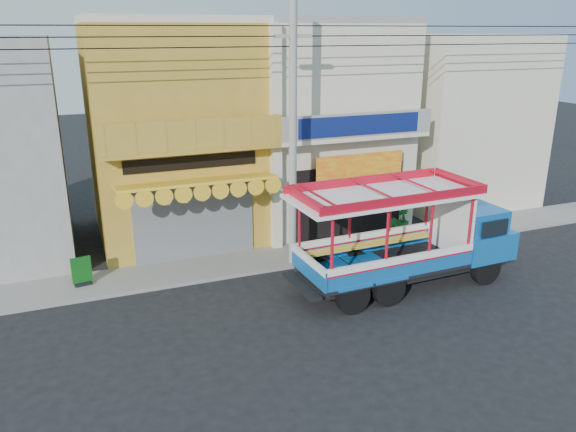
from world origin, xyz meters
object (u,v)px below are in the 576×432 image
(songthaew_truck, at_px, (420,235))
(green_sign, at_px, (82,273))
(potted_plant_b, at_px, (394,232))
(utility_pole, at_px, (297,120))
(potted_plant_c, at_px, (403,219))

(songthaew_truck, distance_m, green_sign, 10.71)
(songthaew_truck, height_order, potted_plant_b, songthaew_truck)
(utility_pole, relative_size, potted_plant_c, 30.97)
(utility_pole, height_order, songthaew_truck, utility_pole)
(green_sign, bearing_deg, utility_pole, -5.99)
(songthaew_truck, distance_m, potted_plant_c, 4.82)
(potted_plant_c, bearing_deg, green_sign, -89.52)
(utility_pole, xyz_separation_m, songthaew_truck, (3.06, -2.78, -3.38))
(utility_pole, height_order, potted_plant_b, utility_pole)
(potted_plant_c, bearing_deg, songthaew_truck, -29.64)
(songthaew_truck, bearing_deg, potted_plant_c, 63.00)
(potted_plant_b, height_order, potted_plant_c, potted_plant_b)
(potted_plant_c, bearing_deg, utility_pole, -77.54)
(green_sign, bearing_deg, potted_plant_c, 3.13)
(green_sign, xyz_separation_m, potted_plant_b, (11.01, -0.60, 0.11))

